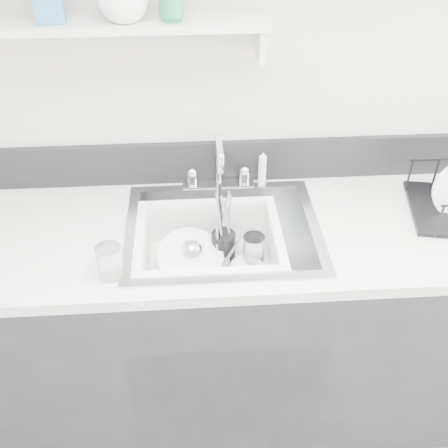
{
  "coord_description": "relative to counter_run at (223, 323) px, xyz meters",
  "views": [
    {
      "loc": [
        -0.09,
        -0.16,
        2.0
      ],
      "look_at": [
        0.0,
        1.14,
        0.98
      ],
      "focal_mm": 42.0,
      "sensor_mm": 36.0,
      "label": 1
    }
  ],
  "objects": [
    {
      "name": "room_shell",
      "position": [
        0.0,
        -0.8,
        1.22
      ],
      "size": [
        3.5,
        3.0,
        2.6
      ],
      "color": "silver",
      "rests_on": "ground"
    },
    {
      "name": "counter_run",
      "position": [
        0.0,
        0.0,
        0.0
      ],
      "size": [
        3.2,
        0.62,
        0.92
      ],
      "color": "black",
      "rests_on": "ground"
    },
    {
      "name": "backsplash",
      "position": [
        0.0,
        0.3,
        0.54
      ],
      "size": [
        3.2,
        0.02,
        0.16
      ],
      "primitive_type": "cube",
      "color": "black",
      "rests_on": "counter_run"
    },
    {
      "name": "sink",
      "position": [
        0.0,
        0.0,
        0.37
      ],
      "size": [
        0.64,
        0.52,
        0.2
      ],
      "primitive_type": null,
      "color": "silver",
      "rests_on": "counter_run"
    },
    {
      "name": "faucet",
      "position": [
        0.0,
        0.25,
        0.52
      ],
      "size": [
        0.26,
        0.18,
        0.23
      ],
      "color": "silver",
      "rests_on": "counter_run"
    },
    {
      "name": "side_sprayer",
      "position": [
        0.16,
        0.25,
        0.53
      ],
      "size": [
        0.03,
        0.03,
        0.14
      ],
      "primitive_type": "cylinder",
      "color": "white",
      "rests_on": "counter_run"
    },
    {
      "name": "wall_shelf",
      "position": [
        -0.35,
        0.23,
        1.05
      ],
      "size": [
        1.0,
        0.16,
        0.12
      ],
      "color": "silver",
      "rests_on": "room_shell"
    },
    {
      "name": "wash_tub",
      "position": [
        -0.05,
        -0.03,
        0.39
      ],
      "size": [
        0.52,
        0.44,
        0.19
      ],
      "primitive_type": null,
      "rotation": [
        0.0,
        0.0,
        -0.1
      ],
      "color": "white",
      "rests_on": "sink"
    },
    {
      "name": "plate_stack",
      "position": [
        -0.1,
        -0.02,
        0.34
      ],
      "size": [
        0.27,
        0.27,
        0.11
      ],
      "rotation": [
        0.0,
        0.0,
        0.06
      ],
      "color": "white",
      "rests_on": "wash_tub"
    },
    {
      "name": "utensil_cup",
      "position": [
        0.0,
        0.03,
        0.37
      ],
      "size": [
        0.08,
        0.08,
        0.28
      ],
      "rotation": [
        0.0,
        0.0,
        0.18
      ],
      "color": "black",
      "rests_on": "wash_tub"
    },
    {
      "name": "ladle",
      "position": [
        -0.03,
        -0.03,
        0.35
      ],
      "size": [
        0.33,
        0.22,
        0.09
      ],
      "primitive_type": null,
      "rotation": [
        0.0,
        0.0,
        -0.38
      ],
      "color": "silver",
      "rests_on": "wash_tub"
    },
    {
      "name": "tumbler_in_tub",
      "position": [
        0.11,
        0.01,
        0.36
      ],
      "size": [
        0.09,
        0.09,
        0.11
      ],
      "primitive_type": "cylinder",
      "rotation": [
        0.0,
        0.0,
        -0.23
      ],
      "color": "white",
      "rests_on": "wash_tub"
    },
    {
      "name": "tumbler_counter",
      "position": [
        -0.34,
        -0.2,
        0.51
      ],
      "size": [
        0.08,
        0.08,
        0.11
      ],
      "primitive_type": "cylinder",
      "rotation": [
        0.0,
        0.0,
        0.07
      ],
      "color": "white",
      "rests_on": "counter_run"
    },
    {
      "name": "bowl_small",
      "position": [
        0.08,
        -0.06,
        0.32
      ],
      "size": [
        0.14,
        0.14,
        0.04
      ],
      "primitive_type": "imported",
      "rotation": [
        0.0,
        0.0,
        0.29
      ],
      "color": "white",
      "rests_on": "wash_tub"
    }
  ]
}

